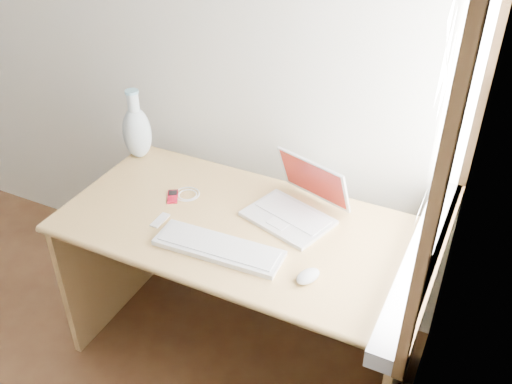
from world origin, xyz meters
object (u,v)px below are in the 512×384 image
at_px(laptop, 293,203).
at_px(external_keyboard, 219,248).
at_px(desk, 251,254).
at_px(vase, 137,131).

height_order(laptop, external_keyboard, laptop).
xyz_separation_m(desk, external_keyboard, (-0.00, -0.25, 0.22)).
bearing_deg(desk, vase, 165.60).
xyz_separation_m(desk, laptop, (0.15, 0.06, 0.26)).
relative_size(external_keyboard, vase, 1.48).
bearing_deg(desk, laptop, 23.61).
distance_m(laptop, vase, 0.79).
height_order(desk, external_keyboard, external_keyboard).
xyz_separation_m(desk, vase, (-0.63, 0.16, 0.33)).
xyz_separation_m(external_keyboard, vase, (-0.63, 0.41, 0.12)).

